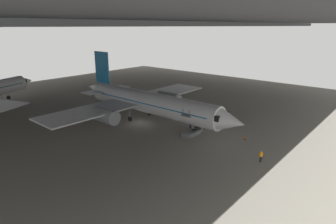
% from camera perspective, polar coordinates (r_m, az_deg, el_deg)
% --- Properties ---
extents(ground_plane, '(110.00, 110.00, 0.00)m').
position_cam_1_polar(ground_plane, '(53.13, -5.28, -2.04)').
color(ground_plane, gray).
extents(hangar_structure, '(121.00, 99.00, 18.92)m').
position_cam_1_polar(hangar_structure, '(60.99, -15.34, 17.34)').
color(hangar_structure, '#4C4F54').
rests_on(hangar_structure, ground_plane).
extents(airplane_main, '(36.85, 38.37, 11.97)m').
position_cam_1_polar(airplane_main, '(53.03, -4.02, 1.95)').
color(airplane_main, white).
rests_on(airplane_main, ground_plane).
extents(boarding_stairs, '(4.31, 1.54, 4.76)m').
position_cam_1_polar(boarding_stairs, '(46.79, 4.79, -3.72)').
color(boarding_stairs, slate).
rests_on(boarding_stairs, ground_plane).
extents(crew_worker_near_nose, '(0.49, 0.37, 1.63)m').
position_cam_1_polar(crew_worker_near_nose, '(39.48, 17.95, -8.24)').
color(crew_worker_near_nose, '#232838').
rests_on(crew_worker_near_nose, ground_plane).
extents(crew_worker_by_stairs, '(0.45, 0.40, 1.69)m').
position_cam_1_polar(crew_worker_by_stairs, '(49.84, 4.47, -2.14)').
color(crew_worker_by_stairs, '#232838').
rests_on(crew_worker_by_stairs, ground_plane).
extents(traffic_cone_orange, '(0.36, 0.36, 0.60)m').
position_cam_1_polar(traffic_cone_orange, '(46.54, 15.06, -4.97)').
color(traffic_cone_orange, black).
rests_on(traffic_cone_orange, ground_plane).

